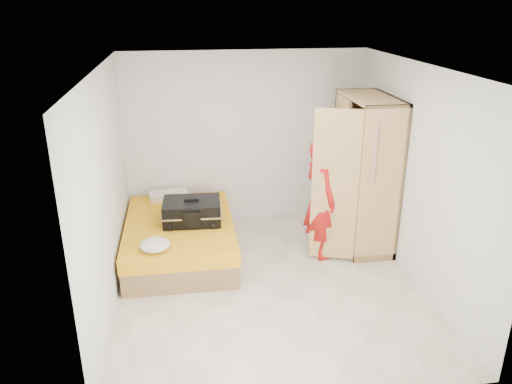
{
  "coord_description": "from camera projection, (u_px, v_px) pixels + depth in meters",
  "views": [
    {
      "loc": [
        -0.94,
        -5.25,
        3.28
      ],
      "look_at": [
        -0.06,
        0.54,
        1.0
      ],
      "focal_mm": 35.0,
      "sensor_mm": 36.0,
      "label": 1
    }
  ],
  "objects": [
    {
      "name": "round_cushion",
      "position": [
        155.0,
        245.0,
        5.88
      ],
      "size": [
        0.36,
        0.36,
        0.14
      ],
      "primitive_type": "ellipsoid",
      "color": "white",
      "rests_on": "bed"
    },
    {
      "name": "person",
      "position": [
        320.0,
        199.0,
        6.56
      ],
      "size": [
        0.53,
        0.67,
        1.62
      ],
      "primitive_type": "imported",
      "rotation": [
        0.0,
        0.0,
        1.85
      ],
      "color": "red",
      "rests_on": "ground"
    },
    {
      "name": "bed",
      "position": [
        180.0,
        238.0,
        6.75
      ],
      "size": [
        1.42,
        2.02,
        0.5
      ],
      "color": "olive",
      "rests_on": "ground"
    },
    {
      "name": "room",
      "position": [
        269.0,
        184.0,
        5.69
      ],
      "size": [
        4.0,
        4.02,
        2.6
      ],
      "color": "beige",
      "rests_on": "ground"
    },
    {
      "name": "suitcase",
      "position": [
        192.0,
        211.0,
        6.59
      ],
      "size": [
        0.79,
        0.61,
        0.33
      ],
      "rotation": [
        0.0,
        0.0,
        -0.05
      ],
      "color": "black",
      "rests_on": "bed"
    },
    {
      "name": "wardrobe",
      "position": [
        362.0,
        177.0,
        6.8
      ],
      "size": [
        1.15,
        1.2,
        2.1
      ],
      "color": "tan",
      "rests_on": "ground"
    },
    {
      "name": "pillow",
      "position": [
        169.0,
        195.0,
        7.4
      ],
      "size": [
        0.6,
        0.38,
        0.1
      ],
      "primitive_type": "cube",
      "rotation": [
        0.0,
        0.0,
        0.18
      ],
      "color": "white",
      "rests_on": "bed"
    }
  ]
}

